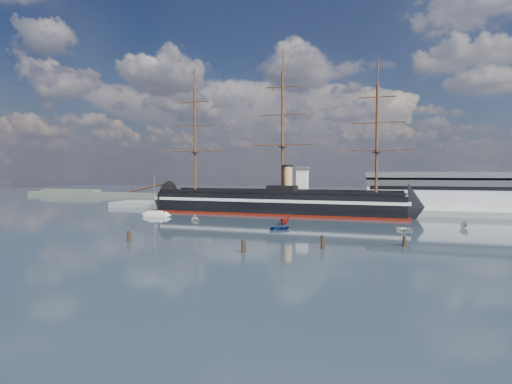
% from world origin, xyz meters
% --- Properties ---
extents(ground, '(600.00, 600.00, 0.00)m').
position_xyz_m(ground, '(0.00, 40.00, 0.00)').
color(ground, '#212C38').
rests_on(ground, ground).
extents(quay, '(180.00, 18.00, 2.00)m').
position_xyz_m(quay, '(10.00, 76.00, 0.00)').
color(quay, slate).
rests_on(quay, ground).
extents(warehouse, '(63.00, 21.00, 11.60)m').
position_xyz_m(warehouse, '(58.00, 80.00, 7.98)').
color(warehouse, '#B7BABC').
rests_on(warehouse, ground).
extents(quay_tower, '(5.00, 5.00, 15.00)m').
position_xyz_m(quay_tower, '(3.00, 73.00, 9.75)').
color(quay_tower, silver).
rests_on(quay_tower, ground).
extents(shoreline, '(120.00, 10.00, 4.00)m').
position_xyz_m(shoreline, '(-139.23, 135.00, 1.45)').
color(shoreline, '#3F4C38').
rests_on(shoreline, ground).
extents(warship, '(113.14, 19.18, 53.94)m').
position_xyz_m(warship, '(-5.17, 60.00, 4.04)').
color(warship, black).
rests_on(warship, ground).
extents(sailboat, '(8.38, 2.62, 13.32)m').
position_xyz_m(sailboat, '(-40.00, 39.59, 0.85)').
color(sailboat, beige).
rests_on(sailboat, ground).
extents(motorboat_b, '(2.67, 3.53, 1.54)m').
position_xyz_m(motorboat_b, '(8.24, 20.71, 0.00)').
color(motorboat_b, navy).
rests_on(motorboat_b, ground).
extents(motorboat_c, '(6.00, 2.32, 2.38)m').
position_xyz_m(motorboat_c, '(6.68, 31.77, 0.00)').
color(motorboat_c, maroon).
rests_on(motorboat_c, ground).
extents(motorboat_d, '(4.40, 5.73, 1.93)m').
position_xyz_m(motorboat_d, '(-22.33, 33.11, 0.00)').
color(motorboat_d, beige).
rests_on(motorboat_d, ground).
extents(motorboat_e, '(2.04, 3.03, 1.31)m').
position_xyz_m(motorboat_e, '(39.18, 29.01, 0.00)').
color(motorboat_e, beige).
rests_on(motorboat_e, ground).
extents(motorboat_f, '(5.97, 3.14, 2.27)m').
position_xyz_m(motorboat_f, '(54.39, 40.13, 0.00)').
color(motorboat_f, silver).
rests_on(motorboat_f, ground).
extents(piling_near_left, '(0.64, 0.64, 2.94)m').
position_xyz_m(piling_near_left, '(-17.78, -7.93, 0.00)').
color(piling_near_left, black).
rests_on(piling_near_left, ground).
extents(piling_near_mid, '(0.64, 0.64, 3.07)m').
position_xyz_m(piling_near_mid, '(9.92, -12.06, 0.00)').
color(piling_near_mid, black).
rests_on(piling_near_mid, ground).
extents(piling_near_right, '(0.64, 0.64, 3.28)m').
position_xyz_m(piling_near_right, '(23.26, -3.50, 0.00)').
color(piling_near_right, black).
rests_on(piling_near_right, ground).
extents(piling_far_right, '(0.64, 0.64, 2.66)m').
position_xyz_m(piling_far_right, '(38.51, 4.59, 0.00)').
color(piling_far_right, black).
rests_on(piling_far_right, ground).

